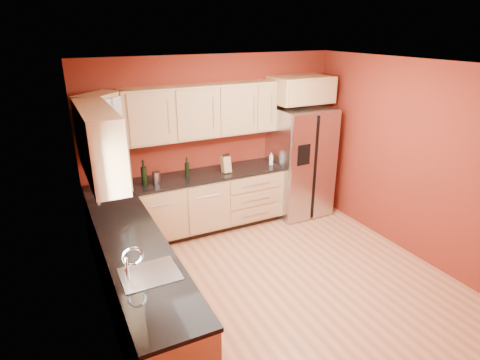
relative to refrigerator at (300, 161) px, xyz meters
The scene contains 23 objects.
floor 2.29m from the refrigerator, 129.72° to the right, with size 4.00×4.00×0.00m, color #AE6743.
ceiling 2.72m from the refrigerator, 129.72° to the right, with size 4.00×4.00×0.00m, color white.
wall_back 1.46m from the refrigerator, 164.48° to the left, with size 4.00×0.04×2.60m, color maroon.
wall_front 3.89m from the refrigerator, 110.43° to the right, with size 4.00×0.04×2.60m, color maroon.
wall_left 3.75m from the refrigerator, 154.12° to the right, with size 0.04×4.00×2.60m, color maroon.
wall_right 1.80m from the refrigerator, 68.20° to the right, with size 0.04×4.00×2.60m, color maroon.
base_cabinets_back 1.95m from the refrigerator, behind, with size 2.90×0.60×0.88m, color tan.
base_cabinets_left 3.49m from the refrigerator, 151.95° to the right, with size 0.60×2.80×0.88m, color tan.
countertop_back 1.90m from the refrigerator, behind, with size 2.90×0.62×0.04m, color black.
countertop_left 3.45m from the refrigerator, 151.87° to the right, with size 0.62×2.80×0.04m, color black.
upper_cabinets_back 1.87m from the refrigerator, behind, with size 2.30×0.33×0.75m, color tan.
upper_cabinets_left 3.44m from the refrigerator, 164.22° to the right, with size 0.33×1.35×0.75m, color tan.
corner_upper_cabinet 3.16m from the refrigerator, behind, with size 0.62×0.33×0.75m, color tan.
over_fridge_cabinet 1.16m from the refrigerator, 90.00° to the left, with size 0.92×0.60×0.40m, color tan.
refrigerator is the anchor object (origin of this frame).
window 4.01m from the refrigerator, 147.46° to the right, with size 0.03×0.90×1.00m, color white.
sink_faucet 3.71m from the refrigerator, 145.05° to the right, with size 0.50×0.42×0.30m, color silver, non-canonical shape.
canister_left 3.20m from the refrigerator, behind, with size 0.12×0.12×0.20m, color #A5A5AA.
canister_right 2.40m from the refrigerator, behind, with size 0.11×0.11×0.18m, color #A5A5AA.
wine_bottle_a 2.56m from the refrigerator, behind, with size 0.08×0.08×0.36m, color black, non-canonical shape.
wine_bottle_b 1.93m from the refrigerator, behind, with size 0.07×0.07×0.29m, color black, non-canonical shape.
knife_block 1.34m from the refrigerator, behind, with size 0.12×0.11×0.24m, color tan.
soap_dispenser 0.56m from the refrigerator, behind, with size 0.06×0.06×0.19m, color white.
Camera 1 is at (-2.31, -3.54, 2.97)m, focal length 30.00 mm.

